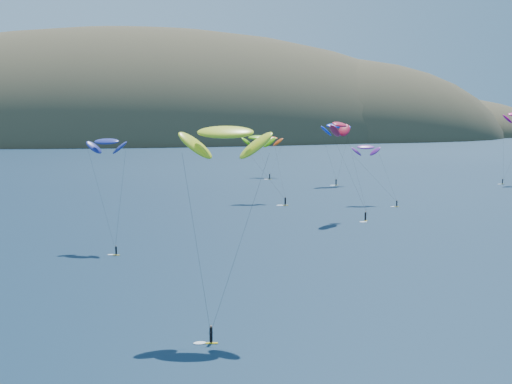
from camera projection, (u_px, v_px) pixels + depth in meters
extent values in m
ellipsoid|color=#3D3526|center=(145.00, 153.00, 606.14)|extent=(600.00, 300.00, 210.00)
ellipsoid|color=#3D3526|center=(330.00, 148.00, 625.60)|extent=(320.00, 220.00, 156.00)
ellipsoid|color=#3D3526|center=(432.00, 140.00, 692.93)|extent=(240.00, 180.00, 84.00)
cube|color=gold|center=(211.00, 343.00, 75.33)|extent=(1.50, 0.79, 0.08)
cylinder|color=black|center=(211.00, 335.00, 75.23)|extent=(0.34, 0.34, 1.54)
sphere|color=#8C6047|center=(211.00, 327.00, 75.12)|extent=(0.26, 0.26, 0.26)
ellipsoid|color=yellow|center=(226.00, 132.00, 80.95)|extent=(10.88, 7.18, 5.58)
cube|color=gold|center=(285.00, 205.00, 183.74)|extent=(1.71, 0.70, 0.09)
cylinder|color=black|center=(285.00, 201.00, 183.62)|extent=(0.39, 0.39, 1.78)
sphere|color=#8C6047|center=(285.00, 197.00, 183.50)|extent=(0.30, 0.30, 0.30)
ellipsoid|color=#63BC0B|center=(259.00, 137.00, 191.76)|extent=(9.17, 5.18, 4.85)
cube|color=gold|center=(336.00, 185.00, 232.51)|extent=(1.69, 0.87, 0.09)
cylinder|color=black|center=(336.00, 182.00, 232.40)|extent=(0.38, 0.38, 1.73)
sphere|color=#8C6047|center=(336.00, 179.00, 232.28)|extent=(0.29, 0.29, 0.29)
ellipsoid|color=#0A2EEA|center=(336.00, 126.00, 234.04)|extent=(11.65, 7.58, 5.99)
cube|color=gold|center=(397.00, 207.00, 181.24)|extent=(1.33, 0.54, 0.07)
cylinder|color=black|center=(397.00, 203.00, 181.15)|extent=(0.30, 0.30, 1.38)
sphere|color=#8C6047|center=(397.00, 200.00, 181.05)|extent=(0.23, 0.23, 0.23)
ellipsoid|color=purple|center=(366.00, 147.00, 187.50)|extent=(7.74, 4.37, 4.10)
cube|color=gold|center=(502.00, 184.00, 236.04)|extent=(1.43, 0.46, 0.08)
cylinder|color=black|center=(502.00, 181.00, 235.94)|extent=(0.33, 0.33, 1.51)
sphere|color=#8C6047|center=(503.00, 179.00, 235.84)|extent=(0.25, 0.25, 0.25)
cube|color=gold|center=(365.00, 221.00, 157.73)|extent=(1.44, 1.53, 0.09)
cylinder|color=black|center=(365.00, 216.00, 157.61)|extent=(0.38, 0.38, 1.75)
sphere|color=#8C6047|center=(365.00, 212.00, 157.49)|extent=(0.29, 0.29, 0.29)
ellipsoid|color=red|center=(340.00, 125.00, 160.10)|extent=(8.92, 9.30, 4.91)
cube|color=gold|center=(116.00, 255.00, 120.98)|extent=(1.27, 0.88, 0.07)
cylinder|color=black|center=(116.00, 251.00, 120.89)|extent=(0.29, 0.29, 1.32)
sphere|color=#8C6047|center=(116.00, 246.00, 120.80)|extent=(0.22, 0.22, 0.22)
ellipsoid|color=navy|center=(107.00, 141.00, 127.87)|extent=(7.97, 6.29, 4.03)
cube|color=gold|center=(270.00, 179.00, 252.47)|extent=(1.62, 0.81, 0.09)
cylinder|color=black|center=(270.00, 176.00, 252.36)|extent=(0.37, 0.37, 1.67)
sphere|color=#8C6047|center=(270.00, 174.00, 252.25)|extent=(0.28, 0.28, 0.28)
ellipsoid|color=#E74F11|center=(269.00, 138.00, 262.24)|extent=(10.24, 6.51, 5.28)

